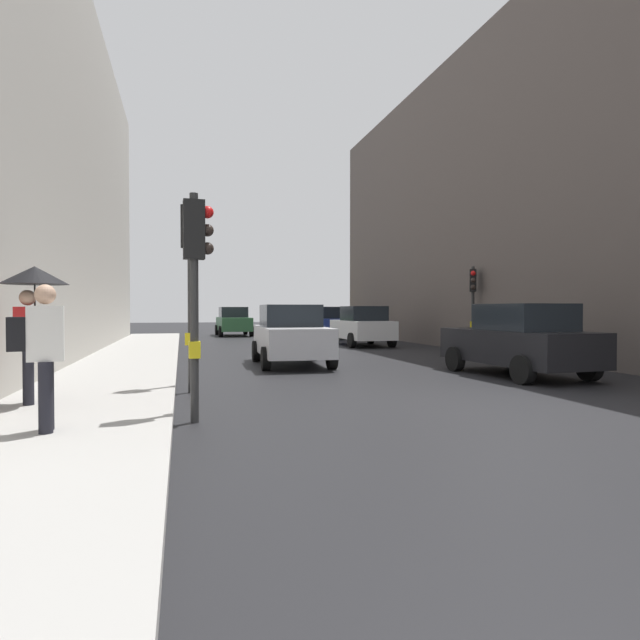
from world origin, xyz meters
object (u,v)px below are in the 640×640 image
(pedestrian_with_umbrella, at_px, (33,296))
(traffic_light_near_left, at_px, (196,265))
(car_white_compact, at_px, (362,326))
(car_yellow_taxi, at_px, (301,320))
(traffic_light_mid_street, at_px, (473,293))
(pedestrian_with_black_backpack, at_px, (42,348))
(car_blue_van, at_px, (321,322))
(car_silver_hatchback, at_px, (291,335))
(traffic_light_near_right, at_px, (192,260))
(car_green_estate, at_px, (234,321))
(car_dark_suv, at_px, (519,340))

(pedestrian_with_umbrella, bearing_deg, traffic_light_near_left, -27.74)
(car_white_compact, xyz_separation_m, car_yellow_taxi, (0.16, 13.73, 0.00))
(car_white_compact, height_order, pedestrian_with_umbrella, pedestrian_with_umbrella)
(traffic_light_mid_street, relative_size, pedestrian_with_black_backpack, 1.82)
(traffic_light_mid_street, height_order, car_blue_van, traffic_light_mid_street)
(car_yellow_taxi, distance_m, pedestrian_with_umbrella, 29.44)
(traffic_light_near_left, distance_m, pedestrian_with_black_backpack, 2.31)
(car_yellow_taxi, bearing_deg, car_silver_hatchback, -102.99)
(traffic_light_near_left, height_order, pedestrian_with_black_backpack, traffic_light_near_left)
(traffic_light_near_left, xyz_separation_m, traffic_light_mid_street, (10.36, 10.33, -0.05))
(traffic_light_near_right, xyz_separation_m, pedestrian_with_black_backpack, (-1.83, -3.78, -1.43))
(car_blue_van, xyz_separation_m, pedestrian_with_black_backpack, (-9.26, -22.61, 0.29))
(car_silver_hatchback, distance_m, car_white_compact, 8.83)
(traffic_light_mid_street, xyz_separation_m, car_yellow_taxi, (-2.56, 18.54, -1.35))
(traffic_light_near_right, height_order, pedestrian_with_umbrella, traffic_light_near_right)
(car_blue_van, bearing_deg, traffic_light_near_right, -111.55)
(car_green_estate, height_order, pedestrian_with_black_backpack, pedestrian_with_black_backpack)
(traffic_light_near_left, distance_m, car_dark_suv, 8.69)
(traffic_light_mid_street, distance_m, car_green_estate, 17.17)
(car_dark_suv, distance_m, car_yellow_taxi, 25.22)
(car_blue_van, relative_size, pedestrian_with_black_backpack, 2.40)
(traffic_light_near_left, bearing_deg, traffic_light_mid_street, 44.92)
(traffic_light_near_left, xyz_separation_m, pedestrian_with_black_backpack, (-1.83, -0.88, -1.11))
(traffic_light_near_right, relative_size, pedestrian_with_umbrella, 1.75)
(traffic_light_near_left, xyz_separation_m, car_silver_hatchback, (2.91, 7.69, -1.39))
(traffic_light_mid_street, bearing_deg, pedestrian_with_black_backpack, -137.38)
(car_blue_van, bearing_deg, car_green_estate, 138.54)
(car_green_estate, bearing_deg, car_silver_hatchback, -89.97)
(car_silver_hatchback, xyz_separation_m, pedestrian_with_black_backpack, (-4.74, -8.57, 0.29))
(car_yellow_taxi, xyz_separation_m, car_green_estate, (-4.90, -3.14, 0.00))
(traffic_light_near_right, height_order, car_yellow_taxi, traffic_light_near_right)
(car_green_estate, bearing_deg, pedestrian_with_black_backpack, -100.07)
(traffic_light_mid_street, xyz_separation_m, car_blue_van, (-2.92, 11.39, -1.35))
(pedestrian_with_umbrella, height_order, pedestrian_with_black_backpack, pedestrian_with_umbrella)
(car_white_compact, bearing_deg, traffic_light_mid_street, -60.46)
(traffic_light_mid_street, relative_size, car_green_estate, 0.76)
(traffic_light_near_right, height_order, car_green_estate, traffic_light_near_right)
(car_blue_van, distance_m, pedestrian_with_black_backpack, 24.44)
(car_dark_suv, height_order, car_blue_van, same)
(pedestrian_with_umbrella, bearing_deg, car_silver_hatchback, 50.10)
(car_dark_suv, height_order, car_yellow_taxi, same)
(pedestrian_with_umbrella, bearing_deg, car_white_compact, 53.97)
(car_blue_van, bearing_deg, car_silver_hatchback, -107.87)
(car_dark_suv, relative_size, pedestrian_with_black_backpack, 2.43)
(traffic_light_near_left, distance_m, pedestrian_with_umbrella, 2.79)
(car_yellow_taxi, bearing_deg, car_blue_van, -92.89)
(traffic_light_near_left, height_order, pedestrian_with_umbrella, traffic_light_near_left)
(car_yellow_taxi, relative_size, car_green_estate, 1.00)
(traffic_light_near_right, distance_m, car_white_compact, 14.54)
(pedestrian_with_black_backpack, bearing_deg, traffic_light_near_left, 25.81)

